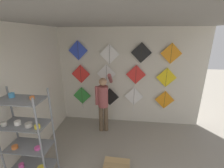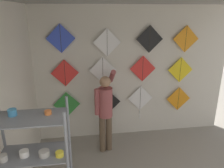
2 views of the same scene
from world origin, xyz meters
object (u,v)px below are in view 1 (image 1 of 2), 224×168
(shopkeeper, at_px, (103,100))
(kite_9, at_px, (109,54))
(kite_0, at_px, (82,96))
(kite_3, at_px, (165,100))
(kite_2, at_px, (134,98))
(kite_6, at_px, (136,75))
(shelf_rack, at_px, (27,137))
(kite_7, at_px, (166,78))
(kite_4, at_px, (81,74))
(kite_11, at_px, (171,54))
(kite_8, at_px, (78,50))
(kite_10, at_px, (141,53))
(kite_1, at_px, (110,97))
(kite_5, at_px, (106,74))

(shopkeeper, xyz_separation_m, kite_9, (0.11, 0.51, 1.15))
(kite_0, relative_size, kite_3, 1.25)
(kite_2, relative_size, kite_6, 1.38)
(shelf_rack, height_order, shopkeeper, shelf_rack)
(shopkeeper, bearing_deg, kite_7, 4.54)
(kite_4, distance_m, kite_6, 1.60)
(kite_11, bearing_deg, kite_8, 180.00)
(kite_8, bearing_deg, kite_3, 0.00)
(kite_2, height_order, kite_6, kite_6)
(kite_2, distance_m, kite_7, 1.07)
(shelf_rack, relative_size, kite_3, 3.26)
(kite_7, bearing_deg, kite_10, 180.00)
(kite_1, distance_m, kite_5, 0.72)
(shopkeeper, height_order, kite_2, shopkeeper)
(kite_4, height_order, kite_7, kite_4)
(kite_10, bearing_deg, kite_1, 180.00)
(shelf_rack, height_order, kite_2, shelf_rack)
(shelf_rack, distance_m, kite_7, 3.51)
(shelf_rack, xyz_separation_m, kite_11, (2.68, 2.27, 1.11))
(kite_0, relative_size, kite_10, 1.25)
(shelf_rack, height_order, kite_0, shelf_rack)
(kite_6, relative_size, kite_8, 1.00)
(kite_3, bearing_deg, kite_8, 180.00)
(kite_0, bearing_deg, kite_5, 0.05)
(shelf_rack, relative_size, kite_2, 2.37)
(kite_3, xyz_separation_m, kite_4, (-2.46, 0.00, 0.70))
(kite_0, relative_size, kite_4, 1.25)
(shelf_rack, distance_m, kite_6, 2.94)
(kite_6, bearing_deg, kite_3, 0.00)
(kite_9, distance_m, kite_10, 0.86)
(kite_10, bearing_deg, kite_3, 0.00)
(kite_7, height_order, kite_8, kite_8)
(kite_4, distance_m, kite_11, 2.57)
(kite_8, xyz_separation_m, kite_11, (2.52, 0.00, -0.05))
(kite_7, bearing_deg, shopkeeper, -163.05)
(kite_0, distance_m, kite_6, 1.77)
(kite_9, bearing_deg, kite_5, 180.00)
(shopkeeper, relative_size, kite_3, 2.99)
(kite_2, bearing_deg, kite_7, 0.07)
(shopkeeper, height_order, kite_5, kite_5)
(kite_3, bearing_deg, shopkeeper, -163.27)
(kite_5, xyz_separation_m, kite_9, (0.09, 0.00, 0.56))
(kite_11, bearing_deg, kite_6, 180.00)
(shopkeeper, distance_m, kite_2, 0.98)
(kite_2, relative_size, kite_3, 1.38)
(kite_10, distance_m, kite_11, 0.77)
(kite_5, xyz_separation_m, kite_10, (0.95, 0.00, 0.61))
(kite_1, distance_m, kite_2, 0.72)
(kite_2, xyz_separation_m, kite_4, (-1.58, 0.00, 0.67))
(shelf_rack, distance_m, kite_0, 2.29)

